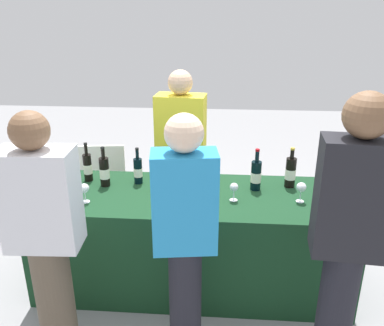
% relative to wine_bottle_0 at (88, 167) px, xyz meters
% --- Properties ---
extents(ground_plane, '(12.00, 12.00, 0.00)m').
position_rel_wine_bottle_0_xyz_m(ground_plane, '(0.85, -0.19, -0.90)').
color(ground_plane, gray).
extents(tasting_table, '(2.36, 0.81, 0.78)m').
position_rel_wine_bottle_0_xyz_m(tasting_table, '(0.85, -0.19, -0.51)').
color(tasting_table, '#14381E').
rests_on(tasting_table, ground_plane).
extents(wine_bottle_0, '(0.07, 0.07, 0.32)m').
position_rel_wine_bottle_0_xyz_m(wine_bottle_0, '(0.00, 0.00, 0.00)').
color(wine_bottle_0, black).
rests_on(wine_bottle_0, tasting_table).
extents(wine_bottle_1, '(0.08, 0.08, 0.32)m').
position_rel_wine_bottle_0_xyz_m(wine_bottle_1, '(0.16, -0.09, 0.00)').
color(wine_bottle_1, black).
rests_on(wine_bottle_1, tasting_table).
extents(wine_bottle_2, '(0.07, 0.07, 0.29)m').
position_rel_wine_bottle_0_xyz_m(wine_bottle_2, '(0.41, -0.02, -0.01)').
color(wine_bottle_2, black).
rests_on(wine_bottle_2, tasting_table).
extents(wine_bottle_3, '(0.08, 0.08, 0.32)m').
position_rel_wine_bottle_0_xyz_m(wine_bottle_3, '(0.69, -0.11, -0.00)').
color(wine_bottle_3, black).
rests_on(wine_bottle_3, tasting_table).
extents(wine_bottle_4, '(0.07, 0.07, 0.32)m').
position_rel_wine_bottle_0_xyz_m(wine_bottle_4, '(0.92, -0.09, 0.01)').
color(wine_bottle_4, black).
rests_on(wine_bottle_4, tasting_table).
extents(wine_bottle_5, '(0.08, 0.08, 0.33)m').
position_rel_wine_bottle_0_xyz_m(wine_bottle_5, '(1.33, -0.07, 0.00)').
color(wine_bottle_5, black).
rests_on(wine_bottle_5, tasting_table).
extents(wine_bottle_6, '(0.08, 0.08, 0.32)m').
position_rel_wine_bottle_0_xyz_m(wine_bottle_6, '(1.60, 0.00, 0.00)').
color(wine_bottle_6, black).
rests_on(wine_bottle_6, tasting_table).
extents(wine_glass_0, '(0.07, 0.07, 0.14)m').
position_rel_wine_bottle_0_xyz_m(wine_glass_0, '(-0.00, -0.29, -0.02)').
color(wine_glass_0, silver).
rests_on(wine_glass_0, tasting_table).
extents(wine_glass_1, '(0.07, 0.07, 0.14)m').
position_rel_wine_bottle_0_xyz_m(wine_glass_1, '(0.10, -0.38, -0.01)').
color(wine_glass_1, silver).
rests_on(wine_glass_1, tasting_table).
extents(wine_glass_2, '(0.06, 0.06, 0.14)m').
position_rel_wine_bottle_0_xyz_m(wine_glass_2, '(1.16, -0.28, -0.02)').
color(wine_glass_2, silver).
rests_on(wine_glass_2, tasting_table).
extents(wine_glass_3, '(0.07, 0.07, 0.15)m').
position_rel_wine_bottle_0_xyz_m(wine_glass_3, '(1.63, -0.26, -0.01)').
color(wine_glass_3, silver).
rests_on(wine_glass_3, tasting_table).
extents(server_pouring, '(0.45, 0.28, 1.60)m').
position_rel_wine_bottle_0_xyz_m(server_pouring, '(0.70, 0.51, -0.04)').
color(server_pouring, black).
rests_on(server_pouring, ground_plane).
extents(guest_0, '(0.43, 0.25, 1.59)m').
position_rel_wine_bottle_0_xyz_m(guest_0, '(0.05, -0.95, -0.04)').
color(guest_0, brown).
rests_on(guest_0, ground_plane).
extents(guest_1, '(0.38, 0.25, 1.58)m').
position_rel_wine_bottle_0_xyz_m(guest_1, '(0.86, -0.90, -0.03)').
color(guest_1, black).
rests_on(guest_1, ground_plane).
extents(guest_2, '(0.39, 0.24, 1.73)m').
position_rel_wine_bottle_0_xyz_m(guest_2, '(1.74, -0.99, 0.05)').
color(guest_2, black).
rests_on(guest_2, ground_plane).
extents(menu_board, '(0.55, 0.09, 0.84)m').
position_rel_wine_bottle_0_xyz_m(menu_board, '(-0.16, 0.69, -0.48)').
color(menu_board, white).
rests_on(menu_board, ground_plane).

